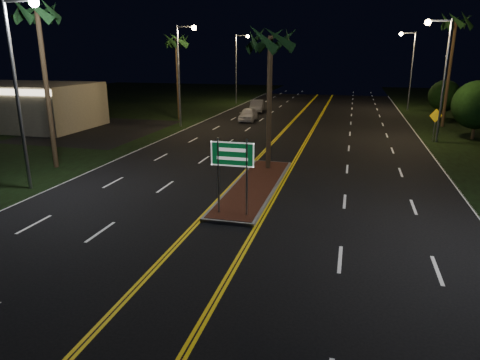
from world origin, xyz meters
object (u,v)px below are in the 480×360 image
(highway_sign, at_px, (232,161))
(palm_left_far, at_px, (176,41))
(streetlight_left_near, at_px, (21,74))
(streetlight_right_mid, at_px, (440,67))
(median_island, at_px, (255,186))
(shrub_far, at_px, (445,96))
(streetlight_left_far, at_px, (239,61))
(shrub_mid, at_px, (477,105))
(car_near, at_px, (248,113))
(car_far, at_px, (257,105))
(streetlight_left_mid, at_px, (182,64))
(palm_right_far, at_px, (456,23))
(commercial_building, at_px, (13,105))
(palm_median, at_px, (270,40))
(streetlight_right_far, at_px, (409,62))
(palm_left_near, at_px, (37,13))
(warning_sign, at_px, (435,120))

(highway_sign, height_order, palm_left_far, palm_left_far)
(streetlight_left_near, relative_size, streetlight_right_mid, 1.00)
(median_island, xyz_separation_m, shrub_far, (13.80, 29.00, 2.25))
(median_island, relative_size, highway_sign, 3.20)
(streetlight_left_far, xyz_separation_m, shrub_far, (24.41, -8.00, -3.32))
(shrub_mid, distance_m, car_near, 20.36)
(streetlight_left_far, xyz_separation_m, car_near, (4.95, -15.10, -4.89))
(streetlight_right_mid, xyz_separation_m, car_far, (-16.99, 14.23, -4.87))
(streetlight_left_mid, bearing_deg, car_near, 44.74)
(streetlight_left_far, distance_m, palm_right_far, 27.50)
(median_island, height_order, streetlight_left_near, streetlight_left_near)
(commercial_building, xyz_separation_m, palm_median, (26.00, -9.49, 5.27))
(streetlight_left_mid, height_order, streetlight_right_far, same)
(median_island, bearing_deg, car_far, 102.31)
(streetlight_left_near, bearing_deg, shrub_far, 52.66)
(palm_left_far, bearing_deg, car_near, 7.20)
(streetlight_left_near, bearing_deg, streetlight_right_far, 60.81)
(shrub_mid, height_order, shrub_far, shrub_mid)
(palm_left_near, bearing_deg, shrub_far, 46.79)
(commercial_building, bearing_deg, palm_left_near, -41.61)
(streetlight_right_mid, xyz_separation_m, car_near, (-16.28, 6.90, -4.89))
(streetlight_right_mid, distance_m, palm_left_far, 24.26)
(palm_median, bearing_deg, median_island, -90.00)
(car_near, bearing_deg, shrub_far, 17.01)
(palm_left_near, distance_m, palm_left_far, 20.02)
(palm_left_far, xyz_separation_m, warning_sign, (23.60, -5.68, -6.10))
(streetlight_left_mid, relative_size, shrub_far, 2.27)
(commercial_building, relative_size, warning_sign, 5.93)
(median_island, xyz_separation_m, streetlight_left_near, (-10.61, -3.00, 5.57))
(streetlight_right_mid, height_order, streetlight_right_far, same)
(streetlight_right_mid, bearing_deg, car_near, 157.03)
(highway_sign, bearing_deg, palm_left_near, 157.40)
(streetlight_left_near, distance_m, streetlight_right_far, 43.53)
(highway_sign, height_order, streetlight_left_mid, streetlight_left_mid)
(palm_left_near, relative_size, warning_sign, 3.88)
(streetlight_right_mid, distance_m, palm_median, 15.73)
(palm_left_near, xyz_separation_m, car_far, (6.12, 28.23, -7.90))
(palm_median, xyz_separation_m, palm_left_far, (-12.80, 17.50, 0.47))
(shrub_far, distance_m, car_far, 20.24)
(highway_sign, relative_size, streetlight_left_far, 0.36)
(highway_sign, bearing_deg, streetlight_right_far, 74.85)
(streetlight_right_far, relative_size, shrub_far, 2.27)
(median_island, bearing_deg, palm_median, 90.00)
(shrub_mid, bearing_deg, shrub_far, 90.95)
(streetlight_left_far, height_order, palm_left_near, palm_left_near)
(palm_median, distance_m, car_far, 27.29)
(highway_sign, xyz_separation_m, palm_median, (0.00, 7.70, 4.87))
(commercial_building, xyz_separation_m, streetlight_left_far, (15.39, 24.01, 3.65))
(streetlight_left_mid, bearing_deg, streetlight_left_far, 90.00)
(palm_left_far, bearing_deg, median_island, -58.64)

